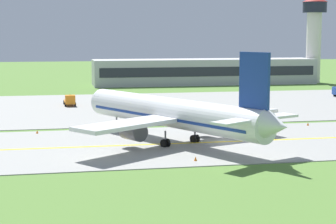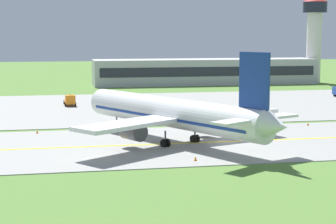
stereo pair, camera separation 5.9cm
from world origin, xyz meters
The scene contains 11 objects.
ground_plane centered at (0.00, 0.00, 0.00)m, with size 500.00×500.00×0.00m, color #517A33.
taxiway_strip centered at (0.00, 0.00, 0.05)m, with size 240.00×28.00×0.10m, color gray.
apron_pad centered at (10.00, 42.00, 0.05)m, with size 140.00×52.00×0.10m, color gray.
taxiway_centreline centered at (0.00, 0.00, 0.11)m, with size 220.00×0.60×0.01m, color yellow.
airplane_lead centered at (-7.32, 0.63, 4.13)m, with size 30.32×36.52×12.70m.
service_truck_fuel centered at (-19.66, 45.72, 1.18)m, with size 2.47×6.45×2.59m.
terminal_building centered at (21.43, 92.30, 3.74)m, with size 65.83×11.73×8.65m.
control_tower centered at (55.39, 91.88, 15.81)m, with size 7.60×7.60×26.18m.
traffic_cone_near_edge centered at (-7.12, -11.17, 0.30)m, with size 0.44×0.44×0.60m, color orange.
traffic_cone_mid_edge centered at (-25.59, 12.00, 0.30)m, with size 0.44×0.44×0.60m, color orange.
traffic_cone_far_edge centered at (17.16, 11.33, 0.30)m, with size 0.44×0.44×0.60m, color orange.
Camera 1 is at (-23.43, -76.53, 14.72)m, focal length 63.10 mm.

